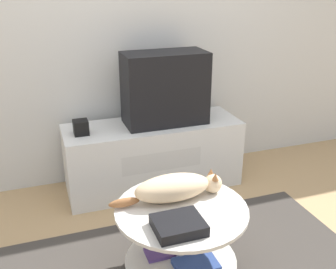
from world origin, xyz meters
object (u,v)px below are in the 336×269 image
Objects in this scene: speaker at (81,127)px; cat at (175,188)px; tv at (165,88)px; dvd_box at (178,225)px.

cat is at bearing -69.11° from speaker.
dvd_box is at bearing -106.14° from tv.
tv is at bearing 2.95° from speaker.
tv is 5.96× the size of speaker.
tv is at bearing 74.44° from cat.
speaker is 0.98m from cat.
tv is 1.02m from cat.
cat is (0.08, 0.26, 0.04)m from dvd_box.
tv is 1.29m from dvd_box.
tv reaches higher than speaker.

